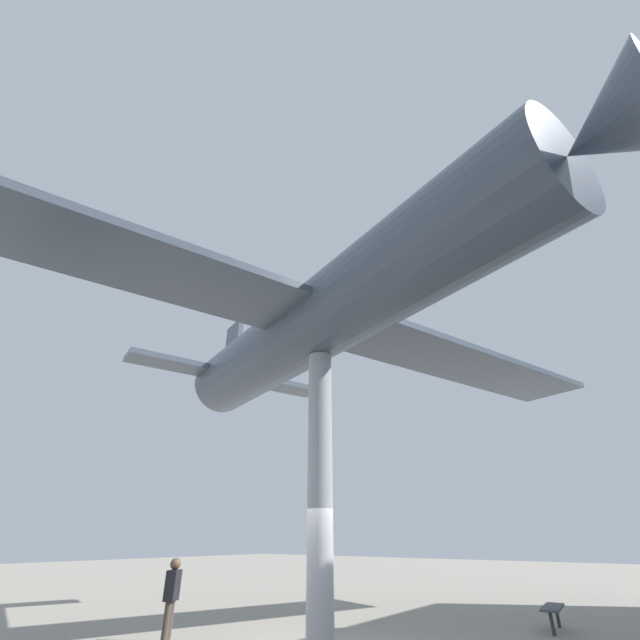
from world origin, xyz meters
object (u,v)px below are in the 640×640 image
(suspended_airplane, at_px, (326,316))
(plaza_bench, at_px, (553,609))
(visitor_person, at_px, (172,593))
(support_pylon_central, at_px, (320,484))

(suspended_airplane, xyz_separation_m, plaza_bench, (-5.35, 2.72, -6.54))
(suspended_airplane, relative_size, visitor_person, 13.86)
(support_pylon_central, height_order, plaza_bench, support_pylon_central)
(support_pylon_central, xyz_separation_m, suspended_airplane, (0.08, 0.25, 3.99))
(plaza_bench, bearing_deg, suspended_airplane, -26.98)
(support_pylon_central, distance_m, visitor_person, 4.00)
(support_pylon_central, distance_m, plaza_bench, 6.56)
(visitor_person, height_order, plaza_bench, visitor_person)
(support_pylon_central, relative_size, visitor_person, 3.83)
(visitor_person, bearing_deg, plaza_bench, -78.55)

